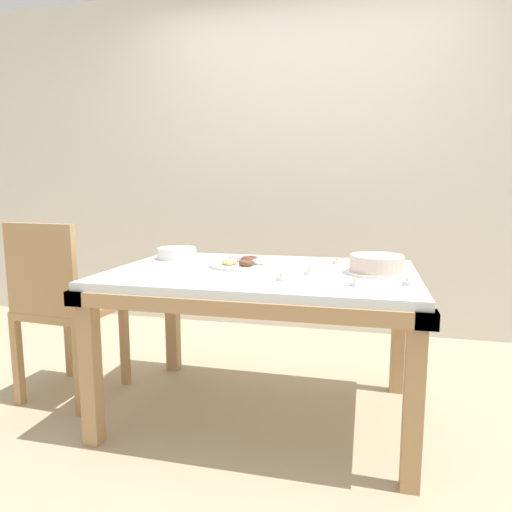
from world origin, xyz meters
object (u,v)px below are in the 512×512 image
chair (60,303)px  tealight_centre (281,278)px  tealight_near_cakes (354,283)px  plate_stack (177,253)px  tealight_right_edge (336,262)px  pastry_platter (244,263)px  tealight_near_front (308,273)px  tealight_left_edge (407,283)px  cake_chocolate_round (377,265)px

chair → tealight_centre: bearing=-6.6°
tealight_centre → tealight_near_cakes: bearing=-7.7°
plate_stack → tealight_right_edge: plate_stack is taller
pastry_platter → tealight_near_cakes: size_ratio=8.60×
pastry_platter → tealight_centre: 0.39m
tealight_near_front → tealight_left_edge: bearing=-16.7°
cake_chocolate_round → tealight_near_cakes: bearing=-107.3°
tealight_near_front → tealight_centre: (-0.10, -0.15, 0.00)m
plate_stack → tealight_near_cakes: size_ratio=5.25×
tealight_near_front → tealight_near_cakes: bearing=-42.3°
chair → tealight_near_cakes: size_ratio=23.50×
pastry_platter → plate_stack: plate_stack is taller
cake_chocolate_round → tealight_right_edge: (-0.19, 0.24, -0.03)m
chair → tealight_near_cakes: chair is taller
chair → tealight_centre: size_ratio=23.50×
tealight_left_edge → tealight_right_edge: 0.55m
plate_stack → tealight_left_edge: bearing=-20.2°
tealight_near_cakes → tealight_left_edge: bearing=17.5°
plate_stack → chair: bearing=-148.4°
plate_stack → tealight_left_edge: size_ratio=5.25×
tealight_centre → chair: bearing=173.4°
tealight_near_front → tealight_right_edge: bearing=73.5°
chair → pastry_platter: chair is taller
tealight_near_cakes → tealight_left_edge: (0.20, 0.06, 0.00)m
plate_stack → tealight_near_cakes: bearing=-27.1°
cake_chocolate_round → plate_stack: size_ratio=1.32×
tealight_centre → tealight_near_front: bearing=56.3°
pastry_platter → tealight_right_edge: bearing=21.9°
pastry_platter → tealight_left_edge: 0.80m
tealight_right_edge → pastry_platter: bearing=-158.1°
pastry_platter → tealight_centre: pastry_platter is taller
tealight_near_cakes → tealight_left_edge: 0.21m
cake_chocolate_round → pastry_platter: size_ratio=0.80×
pastry_platter → plate_stack: size_ratio=1.64×
tealight_near_front → chair: bearing=-179.6°
plate_stack → tealight_left_edge: plate_stack is taller
tealight_near_cakes → tealight_right_edge: (-0.10, 0.53, 0.00)m
tealight_right_edge → tealight_near_front: (-0.10, -0.34, 0.00)m
tealight_right_edge → tealight_near_front: same height
chair → tealight_near_front: bearing=0.4°
tealight_left_edge → tealight_near_front: 0.43m
chair → pastry_platter: size_ratio=2.73×
pastry_platter → tealight_right_edge: 0.48m
chair → tealight_left_edge: 1.70m
cake_chocolate_round → tealight_near_cakes: (-0.09, -0.28, -0.03)m
tealight_near_cakes → tealight_right_edge: same height
cake_chocolate_round → tealight_right_edge: 0.31m
pastry_platter → plate_stack: bearing=160.9°
tealight_near_cakes → tealight_right_edge: bearing=101.2°
cake_chocolate_round → tealight_near_front: bearing=-161.4°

